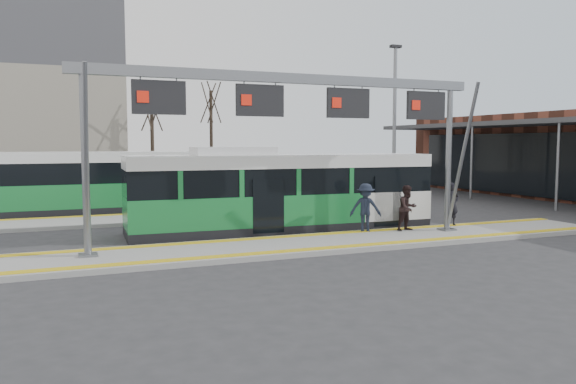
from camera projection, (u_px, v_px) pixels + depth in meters
name	position (u px, v px, depth m)	size (l,w,h in m)	color
ground	(309.00, 247.00, 17.51)	(120.00, 120.00, 0.00)	#2D2D30
platform_main	(309.00, 244.00, 17.51)	(22.00, 3.00, 0.15)	gray
platform_second	(142.00, 219.00, 23.36)	(20.00, 3.00, 0.15)	gray
tactile_main	(309.00, 242.00, 17.50)	(22.00, 2.65, 0.02)	gold
tactile_second	(138.00, 214.00, 24.41)	(20.00, 0.35, 0.02)	gold
gantry	(296.00, 108.00, 17.24)	(13.00, 1.68, 5.20)	slate
hero_bus	(282.00, 192.00, 20.62)	(11.30, 2.79, 3.09)	black
bg_bus_green	(79.00, 183.00, 25.68)	(11.30, 2.42, 2.82)	black
passenger_a	(452.00, 204.00, 20.84)	(0.59, 0.39, 1.62)	black
passenger_b	(408.00, 208.00, 19.72)	(0.78, 0.61, 1.60)	black
passenger_c	(365.00, 208.00, 19.45)	(1.09, 0.62, 1.68)	#19202E
tree_left	(152.00, 112.00, 43.44)	(1.40, 1.40, 7.39)	#382B21
tree_mid	(211.00, 103.00, 49.02)	(1.40, 1.40, 8.84)	#382B21
lamp_east	(394.00, 125.00, 25.11)	(0.50, 0.25, 7.55)	slate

